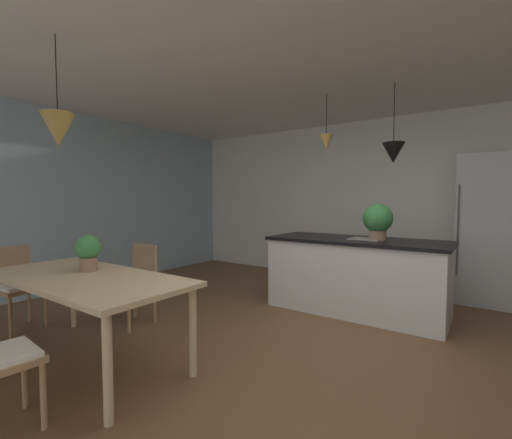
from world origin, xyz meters
name	(u,v)px	position (x,y,z in m)	size (l,w,h in m)	color
ground_plane	(314,365)	(0.00, 0.00, -0.02)	(10.00, 8.40, 0.04)	brown
ceiling_slab	(317,26)	(0.00, 0.00, 2.76)	(10.00, 8.40, 0.12)	white
wall_back_kitchen	(403,201)	(0.00, 3.26, 1.35)	(10.00, 0.12, 2.70)	white
window_wall_left_glazing	(67,202)	(-4.06, 0.00, 1.35)	(0.06, 8.40, 2.70)	#9EB7C6
dining_table	(85,283)	(-1.59, -1.09, 0.67)	(1.97, 0.87, 0.74)	#D1B284
chair_far_left	(135,281)	(-2.04, -0.28, 0.47)	(0.42, 0.42, 0.87)	#A87F56
chair_window_end	(17,284)	(-2.95, -1.09, 0.47)	(0.43, 0.43, 0.87)	#A87F56
kitchen_island	(356,274)	(-0.16, 1.52, 0.46)	(2.10, 0.87, 0.91)	silver
refrigerator	(487,229)	(1.14, 2.86, 0.98)	(0.69, 0.67, 1.97)	#B2B5B7
pendant_over_table	(58,130)	(-1.72, -1.20, 1.94)	(0.26, 0.26, 0.89)	black
pendant_over_island_main	(326,143)	(-0.57, 1.52, 2.10)	(0.17, 0.17, 0.70)	black
pendant_over_island_aux	(393,153)	(0.25, 1.52, 1.91)	(0.25, 0.25, 0.91)	black
potted_plant_on_island	(378,220)	(0.09, 1.52, 1.14)	(0.34, 0.34, 0.43)	#8C664C
potted_plant_on_table	(88,251)	(-1.74, -0.97, 0.92)	(0.21, 0.21, 0.32)	#8C664C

